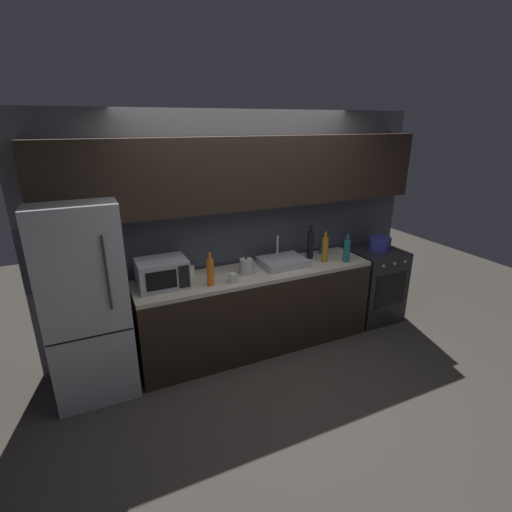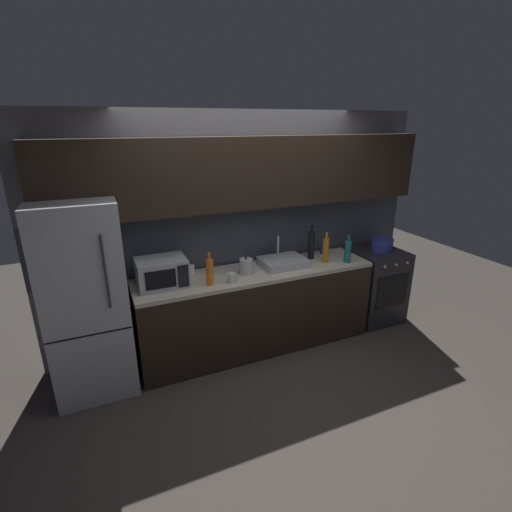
% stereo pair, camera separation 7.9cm
% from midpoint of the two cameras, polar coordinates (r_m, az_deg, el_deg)
% --- Properties ---
extents(ground_plane, '(10.00, 10.00, 0.00)m').
position_cam_midpoint_polar(ground_plane, '(3.75, 6.68, -19.95)').
color(ground_plane, '#3D3833').
extents(back_wall, '(4.29, 0.44, 2.50)m').
position_cam_midpoint_polar(back_wall, '(4.06, -1.03, 7.74)').
color(back_wall, slate).
rests_on(back_wall, ground).
extents(counter_run, '(2.55, 0.60, 0.90)m').
position_cam_midpoint_polar(counter_run, '(4.17, 0.66, -8.00)').
color(counter_run, black).
rests_on(counter_run, ground).
extents(refrigerator, '(0.68, 0.69, 1.79)m').
position_cam_midpoint_polar(refrigerator, '(3.68, -23.62, -6.01)').
color(refrigerator, '#ADAFB5').
rests_on(refrigerator, ground).
extents(oven_range, '(0.60, 0.62, 0.90)m').
position_cam_midpoint_polar(oven_range, '(4.99, 17.84, -4.17)').
color(oven_range, '#232326').
rests_on(oven_range, ground).
extents(microwave, '(0.46, 0.35, 0.27)m').
position_cam_midpoint_polar(microwave, '(3.68, -13.37, -2.41)').
color(microwave, '#A8AAAF').
rests_on(microwave, counter_run).
extents(sink_basin, '(0.48, 0.38, 0.30)m').
position_cam_midpoint_polar(sink_basin, '(4.13, 4.67, -0.89)').
color(sink_basin, '#ADAFB5').
rests_on(sink_basin, counter_run).
extents(kettle, '(0.17, 0.13, 0.19)m').
position_cam_midpoint_polar(kettle, '(3.88, -0.90, -1.57)').
color(kettle, '#B7BABF').
rests_on(kettle, counter_run).
extents(wine_bottle_dark, '(0.07, 0.07, 0.39)m').
position_cam_midpoint_polar(wine_bottle_dark, '(4.34, 8.82, 1.67)').
color(wine_bottle_dark, black).
rests_on(wine_bottle_dark, counter_run).
extents(wine_bottle_orange, '(0.07, 0.07, 0.33)m').
position_cam_midpoint_polar(wine_bottle_orange, '(3.62, -6.35, -2.37)').
color(wine_bottle_orange, orange).
rests_on(wine_bottle_orange, counter_run).
extents(wine_bottle_teal, '(0.07, 0.07, 0.32)m').
position_cam_midpoint_polar(wine_bottle_teal, '(4.31, 14.13, 0.71)').
color(wine_bottle_teal, '#19666B').
rests_on(wine_bottle_teal, counter_run).
extents(wine_bottle_amber, '(0.07, 0.07, 0.35)m').
position_cam_midpoint_polar(wine_bottle_amber, '(4.26, 10.97, 0.92)').
color(wine_bottle_amber, '#B27019').
rests_on(wine_bottle_amber, counter_run).
extents(mug_blue, '(0.08, 0.08, 0.09)m').
position_cam_midpoint_polar(mug_blue, '(4.56, 10.59, 0.88)').
color(mug_blue, '#234299').
rests_on(mug_blue, counter_run).
extents(mug_clear, '(0.08, 0.08, 0.10)m').
position_cam_midpoint_polar(mug_clear, '(3.69, -3.02, -3.29)').
color(mug_clear, silver).
rests_on(mug_clear, counter_run).
extents(mug_white, '(0.07, 0.07, 0.09)m').
position_cam_midpoint_polar(mug_white, '(3.95, -9.16, -2.03)').
color(mug_white, silver).
rests_on(mug_white, counter_run).
extents(cooking_pot, '(0.26, 0.26, 0.16)m').
position_cam_midpoint_polar(cooking_pot, '(4.84, 18.84, 1.67)').
color(cooking_pot, '#333899').
rests_on(cooking_pot, oven_range).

